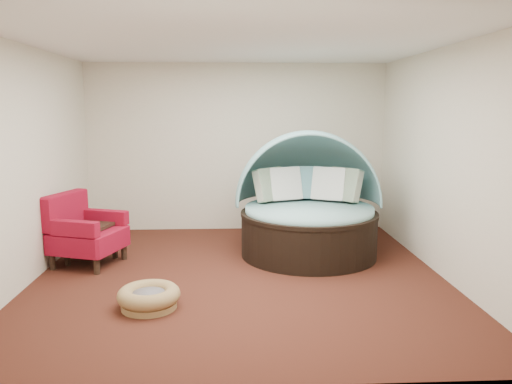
{
  "coord_description": "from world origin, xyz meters",
  "views": [
    {
      "loc": [
        -0.09,
        -5.94,
        2.06
      ],
      "look_at": [
        0.23,
        0.6,
        0.96
      ],
      "focal_mm": 35.0,
      "sensor_mm": 36.0,
      "label": 1
    }
  ],
  "objects_px": {
    "pet_basket": "(149,297)",
    "side_table": "(91,237)",
    "canopy_daybed": "(308,197)",
    "red_armchair": "(84,232)"
  },
  "relations": [
    {
      "from": "red_armchair",
      "to": "pet_basket",
      "type": "bearing_deg",
      "value": -36.02
    },
    {
      "from": "side_table",
      "to": "red_armchair",
      "type": "bearing_deg",
      "value": -121.67
    },
    {
      "from": "pet_basket",
      "to": "red_armchair",
      "type": "relative_size",
      "value": 0.82
    },
    {
      "from": "canopy_daybed",
      "to": "pet_basket",
      "type": "distance_m",
      "value": 2.84
    },
    {
      "from": "canopy_daybed",
      "to": "pet_basket",
      "type": "relative_size",
      "value": 2.51
    },
    {
      "from": "pet_basket",
      "to": "side_table",
      "type": "relative_size",
      "value": 1.22
    },
    {
      "from": "pet_basket",
      "to": "side_table",
      "type": "bearing_deg",
      "value": 122.18
    },
    {
      "from": "canopy_daybed",
      "to": "red_armchair",
      "type": "distance_m",
      "value": 3.1
    },
    {
      "from": "canopy_daybed",
      "to": "side_table",
      "type": "relative_size",
      "value": 3.07
    },
    {
      "from": "canopy_daybed",
      "to": "side_table",
      "type": "xyz_separation_m",
      "value": [
        -2.99,
        -0.29,
        -0.47
      ]
    }
  ]
}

